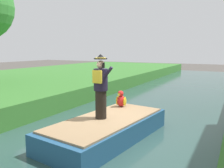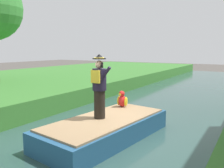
% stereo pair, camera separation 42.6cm
% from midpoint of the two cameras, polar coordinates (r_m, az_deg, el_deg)
% --- Properties ---
extents(ground_plane, '(80.00, 80.00, 0.00)m').
position_cam_midpoint_polar(ground_plane, '(7.46, 1.48, -12.83)').
color(ground_plane, '#4C4742').
extents(canal_water, '(6.18, 48.00, 0.10)m').
position_cam_midpoint_polar(canal_water, '(7.44, 1.48, -12.48)').
color(canal_water, '#2D4C47').
rests_on(canal_water, ground).
extents(boat, '(2.29, 4.38, 0.61)m').
position_cam_midpoint_polar(boat, '(7.07, 0.20, -10.58)').
color(boat, '#23517A').
rests_on(boat, canal_water).
extents(person_pirate, '(0.61, 0.42, 1.85)m').
position_cam_midpoint_polar(person_pirate, '(6.78, -1.23, -0.64)').
color(person_pirate, black).
rests_on(person_pirate, boat).
extents(parrot_plush, '(0.36, 0.35, 0.57)m').
position_cam_midpoint_polar(parrot_plush, '(8.28, 3.94, -3.81)').
color(parrot_plush, red).
rests_on(parrot_plush, boat).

